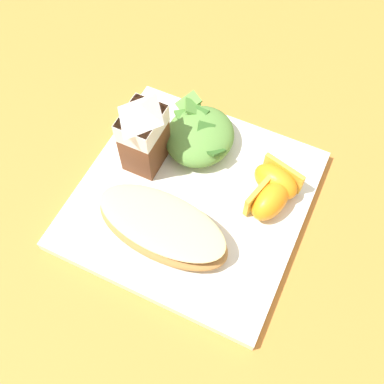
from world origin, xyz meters
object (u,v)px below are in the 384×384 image
object	(u,v)px
green_salad_pile	(200,135)
orange_wedge_front	(269,200)
milk_carton	(143,132)
orange_wedge_middle	(276,181)
cheesy_pizza_bread	(162,227)
white_plate	(192,199)

from	to	relation	value
green_salad_pile	orange_wedge_front	bearing A→B (deg)	-113.73
green_salad_pile	orange_wedge_front	world-z (taller)	green_salad_pile
milk_carton	orange_wedge_middle	distance (m)	0.18
cheesy_pizza_bread	orange_wedge_front	size ratio (longest dim) A/B	2.60
orange_wedge_middle	green_salad_pile	bearing A→B (deg)	79.24
white_plate	milk_carton	distance (m)	0.11
white_plate	green_salad_pile	xyz separation A→B (m)	(0.08, 0.03, 0.03)
green_salad_pile	milk_carton	distance (m)	0.08
orange_wedge_front	orange_wedge_middle	size ratio (longest dim) A/B	1.00
white_plate	milk_carton	bearing A→B (deg)	71.99
white_plate	orange_wedge_front	size ratio (longest dim) A/B	4.17
white_plate	orange_wedge_middle	world-z (taller)	orange_wedge_middle
orange_wedge_front	orange_wedge_middle	bearing A→B (deg)	2.20
green_salad_pile	orange_wedge_front	distance (m)	0.13
cheesy_pizza_bread	orange_wedge_front	xyz separation A→B (m)	(0.09, -0.10, 0.00)
milk_carton	orange_wedge_middle	bearing A→B (deg)	-80.12
cheesy_pizza_bread	orange_wedge_middle	size ratio (longest dim) A/B	2.59
green_salad_pile	orange_wedge_middle	distance (m)	0.12
green_salad_pile	orange_wedge_middle	bearing A→B (deg)	-100.76
green_salad_pile	cheesy_pizza_bread	bearing A→B (deg)	-173.47
orange_wedge_front	green_salad_pile	bearing A→B (deg)	66.27
white_plate	cheesy_pizza_bread	bearing A→B (deg)	171.40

